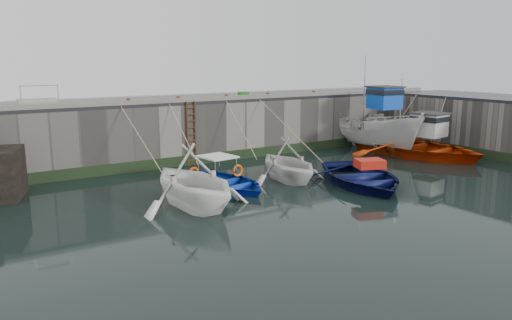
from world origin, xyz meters
TOP-DOWN VIEW (x-y plane):
  - ground at (0.00, 0.00)m, footprint 120.00×120.00m
  - quay_back at (0.00, 12.50)m, footprint 30.00×5.00m
  - road_back at (0.00, 12.50)m, footprint 30.00×5.00m
  - kerb_back at (0.00, 10.15)m, footprint 30.00×0.30m
  - algae_back at (0.00, 9.96)m, footprint 30.00×0.08m
  - algae_right at (11.96, 2.50)m, footprint 0.08×15.00m
  - ladder at (-2.00, 9.91)m, footprint 0.51×0.08m
  - boat_near_white at (-5.10, 3.25)m, footprint 4.51×5.14m
  - boat_near_white_rope at (-5.10, 7.88)m, footprint 0.04×4.98m
  - boat_near_blue at (-2.78, 5.13)m, footprint 3.88×4.98m
  - boat_near_blue_rope at (-2.78, 8.81)m, footprint 0.04×3.52m
  - boat_near_blacktrim at (0.16, 4.74)m, footprint 4.04×4.54m
  - boat_near_blacktrim_rope at (0.16, 8.62)m, footprint 0.04×3.79m
  - boat_near_navy at (2.36, 2.48)m, footprint 5.81×6.77m
  - boat_near_navy_rope at (2.36, 7.49)m, footprint 0.04×5.65m
  - boat_far_white at (8.87, 7.97)m, footprint 3.49×7.56m
  - boat_far_orange at (9.51, 5.44)m, footprint 6.29×8.03m
  - fish_crate at (2.10, 11.69)m, footprint 0.60×0.48m
  - railing at (-8.75, 11.25)m, footprint 1.60×1.05m
  - bollard_a at (-5.00, 10.25)m, footprint 0.18×0.18m
  - bollard_b at (-2.50, 10.25)m, footprint 0.18×0.18m
  - bollard_c at (0.20, 10.25)m, footprint 0.18×0.18m
  - bollard_d at (2.80, 10.25)m, footprint 0.18×0.18m
  - bollard_e at (6.00, 10.25)m, footprint 0.18×0.18m

SIDE VIEW (x-z plane):
  - ground at x=0.00m, z-range 0.00..0.00m
  - boat_near_white at x=-5.10m, z-range -1.29..1.29m
  - boat_near_white_rope at x=-5.10m, z-range -1.55..1.55m
  - boat_near_blue at x=-2.78m, z-range -0.47..0.47m
  - boat_near_blue_rope at x=-2.78m, z-range -1.55..1.55m
  - boat_near_blacktrim at x=0.16m, z-range -1.09..1.09m
  - boat_near_blacktrim_rope at x=0.16m, z-range -1.55..1.55m
  - boat_near_navy at x=2.36m, z-range -0.59..0.59m
  - boat_near_navy_rope at x=2.36m, z-range -1.55..1.55m
  - algae_back at x=0.00m, z-range 0.00..0.50m
  - algae_right at x=11.96m, z-range 0.00..0.50m
  - boat_far_orange at x=9.51m, z-range -1.77..2.75m
  - boat_far_white at x=8.87m, z-range -1.73..4.09m
  - quay_back at x=0.00m, z-range 0.00..3.00m
  - ladder at x=-2.00m, z-range -0.01..3.19m
  - road_back at x=0.00m, z-range 3.00..3.16m
  - kerb_back at x=0.00m, z-range 3.16..3.36m
  - bollard_a at x=-5.00m, z-range 3.16..3.44m
  - bollard_b at x=-2.50m, z-range 3.16..3.44m
  - bollard_c at x=0.20m, z-range 3.16..3.44m
  - bollard_d at x=2.80m, z-range 3.16..3.44m
  - bollard_e at x=6.00m, z-range 3.16..3.44m
  - fish_crate at x=2.10m, z-range 3.16..3.44m
  - railing at x=-8.75m, z-range 2.86..3.86m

